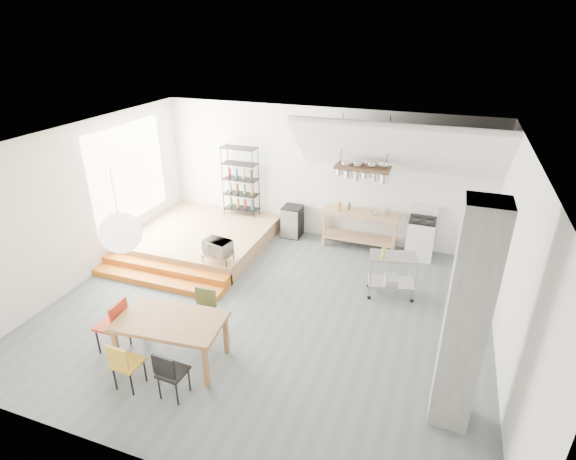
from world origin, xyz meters
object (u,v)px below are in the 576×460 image
at_px(stove, 420,237).
at_px(mini_fridge, 292,221).
at_px(rolling_cart, 392,270).
at_px(dining_table, 170,324).

xyz_separation_m(stove, mini_fridge, (-3.11, 0.04, -0.08)).
relative_size(stove, rolling_cart, 1.21).
bearing_deg(stove, mini_fridge, 179.19).
relative_size(dining_table, mini_fridge, 2.18).
bearing_deg(stove, rolling_cart, -101.74).
bearing_deg(stove, dining_table, -124.20).
xyz_separation_m(dining_table, mini_fridge, (0.25, 5.00, -0.30)).
height_order(stove, rolling_cart, stove).
distance_m(stove, rolling_cart, 1.90).
height_order(dining_table, mini_fridge, mini_fridge).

